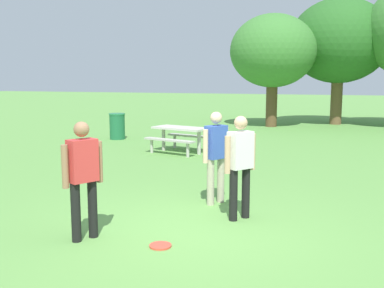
{
  "coord_description": "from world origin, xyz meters",
  "views": [
    {
      "loc": [
        2.2,
        -5.88,
        2.2
      ],
      "look_at": [
        -0.71,
        1.81,
        1.0
      ],
      "focal_mm": 41.63,
      "sensor_mm": 36.0,
      "label": 1
    }
  ],
  "objects_px": {
    "person_bystander": "(240,161)",
    "trash_can_beside_table": "(117,126)",
    "person_catcher": "(216,151)",
    "frisbee": "(160,246)",
    "person_thrower": "(83,173)",
    "tree_tall_left": "(273,51)",
    "picnic_table_near": "(181,134)",
    "tree_broad_center": "(339,41)"
  },
  "relations": [
    {
      "from": "person_catcher",
      "to": "person_bystander",
      "type": "bearing_deg",
      "value": -48.93
    },
    {
      "from": "person_catcher",
      "to": "tree_tall_left",
      "type": "height_order",
      "value": "tree_tall_left"
    },
    {
      "from": "person_bystander",
      "to": "trash_can_beside_table",
      "type": "bearing_deg",
      "value": 131.02
    },
    {
      "from": "trash_can_beside_table",
      "to": "person_catcher",
      "type": "bearing_deg",
      "value": -48.99
    },
    {
      "from": "person_bystander",
      "to": "person_thrower",
      "type": "bearing_deg",
      "value": -137.35
    },
    {
      "from": "tree_tall_left",
      "to": "tree_broad_center",
      "type": "distance_m",
      "value": 3.59
    },
    {
      "from": "tree_tall_left",
      "to": "person_thrower",
      "type": "bearing_deg",
      "value": -88.57
    },
    {
      "from": "person_thrower",
      "to": "trash_can_beside_table",
      "type": "xyz_separation_m",
      "value": [
        -4.88,
        9.28,
        -0.46
      ]
    },
    {
      "from": "picnic_table_near",
      "to": "frisbee",
      "type": "bearing_deg",
      "value": -69.88
    },
    {
      "from": "frisbee",
      "to": "trash_can_beside_table",
      "type": "distance_m",
      "value": 10.95
    },
    {
      "from": "person_catcher",
      "to": "frisbee",
      "type": "distance_m",
      "value": 2.42
    },
    {
      "from": "person_bystander",
      "to": "tree_tall_left",
      "type": "bearing_deg",
      "value": 98.75
    },
    {
      "from": "person_catcher",
      "to": "frisbee",
      "type": "height_order",
      "value": "person_catcher"
    },
    {
      "from": "person_bystander",
      "to": "tree_broad_center",
      "type": "relative_size",
      "value": 0.27
    },
    {
      "from": "frisbee",
      "to": "tree_tall_left",
      "type": "relative_size",
      "value": 0.06
    },
    {
      "from": "person_bystander",
      "to": "picnic_table_near",
      "type": "height_order",
      "value": "person_bystander"
    },
    {
      "from": "person_catcher",
      "to": "picnic_table_near",
      "type": "distance_m",
      "value": 5.67
    },
    {
      "from": "person_catcher",
      "to": "frisbee",
      "type": "relative_size",
      "value": 5.53
    },
    {
      "from": "person_bystander",
      "to": "frisbee",
      "type": "bearing_deg",
      "value": -113.99
    },
    {
      "from": "person_catcher",
      "to": "tree_tall_left",
      "type": "relative_size",
      "value": 0.32
    },
    {
      "from": "person_catcher",
      "to": "frisbee",
      "type": "bearing_deg",
      "value": -91.33
    },
    {
      "from": "person_bystander",
      "to": "tree_tall_left",
      "type": "distance_m",
      "value": 14.44
    },
    {
      "from": "person_thrower",
      "to": "picnic_table_near",
      "type": "xyz_separation_m",
      "value": [
        -1.55,
        7.32,
        -0.38
      ]
    },
    {
      "from": "person_thrower",
      "to": "frisbee",
      "type": "height_order",
      "value": "person_thrower"
    },
    {
      "from": "person_bystander",
      "to": "frisbee",
      "type": "xyz_separation_m",
      "value": [
        -0.68,
        -1.52,
        -0.93
      ]
    },
    {
      "from": "tree_broad_center",
      "to": "tree_tall_left",
      "type": "bearing_deg",
      "value": -141.1
    },
    {
      "from": "person_bystander",
      "to": "person_catcher",
      "type": "bearing_deg",
      "value": 131.07
    },
    {
      "from": "person_bystander",
      "to": "picnic_table_near",
      "type": "distance_m",
      "value": 6.6
    },
    {
      "from": "frisbee",
      "to": "picnic_table_near",
      "type": "height_order",
      "value": "picnic_table_near"
    },
    {
      "from": "tree_tall_left",
      "to": "tree_broad_center",
      "type": "relative_size",
      "value": 0.85
    },
    {
      "from": "person_catcher",
      "to": "person_bystander",
      "type": "xyz_separation_m",
      "value": [
        0.62,
        -0.72,
        0.0
      ]
    },
    {
      "from": "person_thrower",
      "to": "person_bystander",
      "type": "bearing_deg",
      "value": 42.65
    },
    {
      "from": "person_bystander",
      "to": "tree_broad_center",
      "type": "bearing_deg",
      "value": 87.9
    },
    {
      "from": "trash_can_beside_table",
      "to": "tree_broad_center",
      "type": "xyz_separation_m",
      "value": [
        7.24,
        8.63,
        3.51
      ]
    },
    {
      "from": "tree_tall_left",
      "to": "picnic_table_near",
      "type": "bearing_deg",
      "value": -97.87
    },
    {
      "from": "picnic_table_near",
      "to": "person_bystander",
      "type": "bearing_deg",
      "value": -59.75
    },
    {
      "from": "person_thrower",
      "to": "tree_tall_left",
      "type": "height_order",
      "value": "tree_tall_left"
    },
    {
      "from": "picnic_table_near",
      "to": "tree_tall_left",
      "type": "height_order",
      "value": "tree_tall_left"
    },
    {
      "from": "trash_can_beside_table",
      "to": "tree_tall_left",
      "type": "relative_size",
      "value": 0.19
    },
    {
      "from": "picnic_table_near",
      "to": "trash_can_beside_table",
      "type": "bearing_deg",
      "value": 149.62
    },
    {
      "from": "person_catcher",
      "to": "picnic_table_near",
      "type": "bearing_deg",
      "value": 118.44
    },
    {
      "from": "person_thrower",
      "to": "trash_can_beside_table",
      "type": "height_order",
      "value": "person_thrower"
    }
  ]
}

